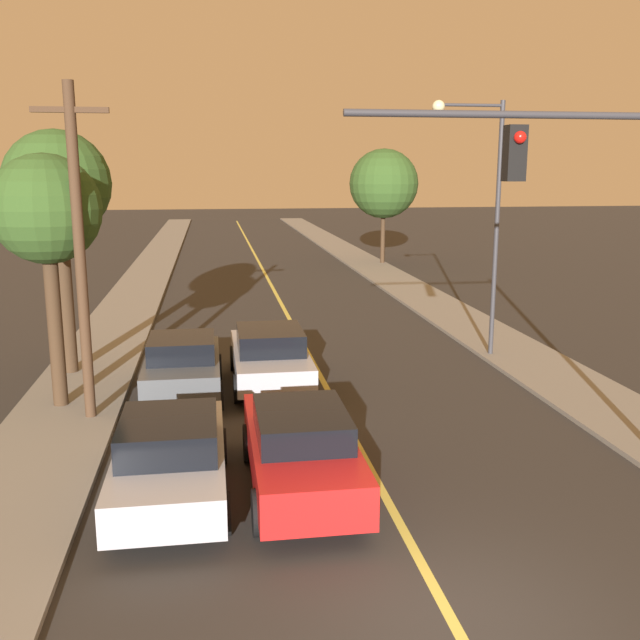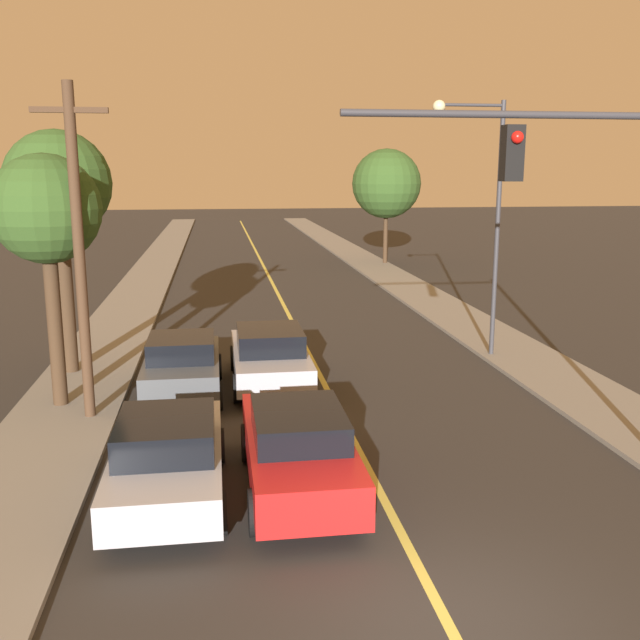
{
  "view_description": "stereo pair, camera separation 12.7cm",
  "coord_description": "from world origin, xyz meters",
  "px_view_note": "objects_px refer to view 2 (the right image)",
  "views": [
    {
      "loc": [
        -2.88,
        -7.73,
        5.63
      ],
      "look_at": [
        0.0,
        11.21,
        1.6
      ],
      "focal_mm": 40.0,
      "sensor_mm": 36.0,
      "label": 1
    },
    {
      "loc": [
        -2.76,
        -7.74,
        5.63
      ],
      "look_at": [
        0.0,
        11.21,
        1.6
      ],
      "focal_mm": 40.0,
      "sensor_mm": 36.0,
      "label": 2
    }
  ],
  "objects_px": {
    "traffic_signal_mast": "(618,226)",
    "streetlamp_right": "(483,195)",
    "car_near_lane_front": "(298,447)",
    "car_near_lane_second": "(270,355)",
    "utility_pole_left": "(79,249)",
    "tree_left_far": "(58,187)",
    "car_outer_lane_front": "(168,456)",
    "tree_left_near": "(46,212)",
    "car_outer_lane_second": "(182,365)",
    "tree_right_near": "(386,184)"
  },
  "relations": [
    {
      "from": "car_outer_lane_second",
      "to": "tree_left_near",
      "type": "distance_m",
      "value": 4.88
    },
    {
      "from": "car_outer_lane_front",
      "to": "traffic_signal_mast",
      "type": "relative_size",
      "value": 0.69
    },
    {
      "from": "tree_left_near",
      "to": "traffic_signal_mast",
      "type": "bearing_deg",
      "value": -28.53
    },
    {
      "from": "car_outer_lane_front",
      "to": "utility_pole_left",
      "type": "distance_m",
      "value": 5.73
    },
    {
      "from": "traffic_signal_mast",
      "to": "streetlamp_right",
      "type": "distance_m",
      "value": 8.91
    },
    {
      "from": "streetlamp_right",
      "to": "tree_right_near",
      "type": "xyz_separation_m",
      "value": [
        2.38,
        21.92,
        -0.07
      ]
    },
    {
      "from": "car_outer_lane_second",
      "to": "utility_pole_left",
      "type": "height_order",
      "value": "utility_pole_left"
    },
    {
      "from": "traffic_signal_mast",
      "to": "utility_pole_left",
      "type": "distance_m",
      "value": 10.92
    },
    {
      "from": "car_outer_lane_second",
      "to": "traffic_signal_mast",
      "type": "height_order",
      "value": "traffic_signal_mast"
    },
    {
      "from": "car_outer_lane_second",
      "to": "tree_right_near",
      "type": "relative_size",
      "value": 0.61
    },
    {
      "from": "traffic_signal_mast",
      "to": "streetlamp_right",
      "type": "relative_size",
      "value": 0.89
    },
    {
      "from": "tree_left_near",
      "to": "tree_right_near",
      "type": "height_order",
      "value": "tree_right_near"
    },
    {
      "from": "car_outer_lane_front",
      "to": "tree_left_near",
      "type": "bearing_deg",
      "value": 118.63
    },
    {
      "from": "car_near_lane_second",
      "to": "streetlamp_right",
      "type": "relative_size",
      "value": 0.63
    },
    {
      "from": "car_near_lane_second",
      "to": "tree_left_near",
      "type": "relative_size",
      "value": 0.8
    },
    {
      "from": "car_near_lane_front",
      "to": "tree_left_far",
      "type": "height_order",
      "value": "tree_left_far"
    },
    {
      "from": "car_outer_lane_second",
      "to": "car_near_lane_front",
      "type": "bearing_deg",
      "value": -69.13
    },
    {
      "from": "car_outer_lane_second",
      "to": "utility_pole_left",
      "type": "xyz_separation_m",
      "value": [
        -2.04,
        -1.57,
        3.15
      ]
    },
    {
      "from": "car_near_lane_front",
      "to": "car_near_lane_second",
      "type": "height_order",
      "value": "car_near_lane_front"
    },
    {
      "from": "car_outer_lane_front",
      "to": "tree_left_far",
      "type": "distance_m",
      "value": 9.87
    },
    {
      "from": "car_near_lane_front",
      "to": "tree_right_near",
      "type": "height_order",
      "value": "tree_right_near"
    },
    {
      "from": "tree_left_far",
      "to": "tree_left_near",
      "type": "bearing_deg",
      "value": -84.14
    },
    {
      "from": "car_outer_lane_front",
      "to": "streetlamp_right",
      "type": "distance_m",
      "value": 12.75
    },
    {
      "from": "tree_left_far",
      "to": "streetlamp_right",
      "type": "bearing_deg",
      "value": 0.63
    },
    {
      "from": "streetlamp_right",
      "to": "tree_left_far",
      "type": "bearing_deg",
      "value": -179.37
    },
    {
      "from": "tree_left_near",
      "to": "car_outer_lane_front",
      "type": "bearing_deg",
      "value": -61.37
    },
    {
      "from": "car_outer_lane_front",
      "to": "tree_left_far",
      "type": "xyz_separation_m",
      "value": [
        -3.19,
        8.24,
        4.41
      ]
    },
    {
      "from": "utility_pole_left",
      "to": "car_near_lane_front",
      "type": "bearing_deg",
      "value": -45.4
    },
    {
      "from": "car_near_lane_front",
      "to": "car_outer_lane_second",
      "type": "bearing_deg",
      "value": 110.87
    },
    {
      "from": "tree_left_near",
      "to": "tree_left_far",
      "type": "relative_size",
      "value": 0.9
    },
    {
      "from": "car_outer_lane_front",
      "to": "traffic_signal_mast",
      "type": "bearing_deg",
      "value": -3.64
    },
    {
      "from": "car_outer_lane_second",
      "to": "tree_left_far",
      "type": "distance_m",
      "value": 5.91
    },
    {
      "from": "car_outer_lane_front",
      "to": "traffic_signal_mast",
      "type": "distance_m",
      "value": 8.68
    },
    {
      "from": "car_outer_lane_second",
      "to": "traffic_signal_mast",
      "type": "bearing_deg",
      "value": -39.51
    },
    {
      "from": "car_near_lane_front",
      "to": "traffic_signal_mast",
      "type": "xyz_separation_m",
      "value": [
        5.47,
        -0.44,
        3.88
      ]
    },
    {
      "from": "car_near_lane_second",
      "to": "car_outer_lane_second",
      "type": "distance_m",
      "value": 2.36
    },
    {
      "from": "tree_left_far",
      "to": "tree_right_near",
      "type": "distance_m",
      "value": 26.27
    },
    {
      "from": "tree_left_near",
      "to": "tree_right_near",
      "type": "distance_m",
      "value": 28.64
    },
    {
      "from": "utility_pole_left",
      "to": "tree_left_far",
      "type": "relative_size",
      "value": 1.12
    },
    {
      "from": "car_outer_lane_second",
      "to": "tree_right_near",
      "type": "xyz_separation_m",
      "value": [
        11.07,
        24.41,
        4.03
      ]
    },
    {
      "from": "car_outer_lane_second",
      "to": "tree_right_near",
      "type": "bearing_deg",
      "value": 65.59
    },
    {
      "from": "car_near_lane_front",
      "to": "utility_pole_left",
      "type": "distance_m",
      "value": 6.88
    },
    {
      "from": "streetlamp_right",
      "to": "tree_left_far",
      "type": "height_order",
      "value": "streetlamp_right"
    },
    {
      "from": "car_near_lane_front",
      "to": "tree_left_near",
      "type": "height_order",
      "value": "tree_left_near"
    },
    {
      "from": "car_outer_lane_second",
      "to": "tree_left_far",
      "type": "xyz_separation_m",
      "value": [
        -3.19,
        2.35,
        4.39
      ]
    },
    {
      "from": "utility_pole_left",
      "to": "tree_left_far",
      "type": "distance_m",
      "value": 4.27
    },
    {
      "from": "car_near_lane_front",
      "to": "streetlamp_right",
      "type": "height_order",
      "value": "streetlamp_right"
    },
    {
      "from": "traffic_signal_mast",
      "to": "streetlamp_right",
      "type": "bearing_deg",
      "value": 83.8
    },
    {
      "from": "tree_left_near",
      "to": "tree_left_far",
      "type": "height_order",
      "value": "tree_left_far"
    },
    {
      "from": "streetlamp_right",
      "to": "utility_pole_left",
      "type": "relative_size",
      "value": 1.02
    }
  ]
}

